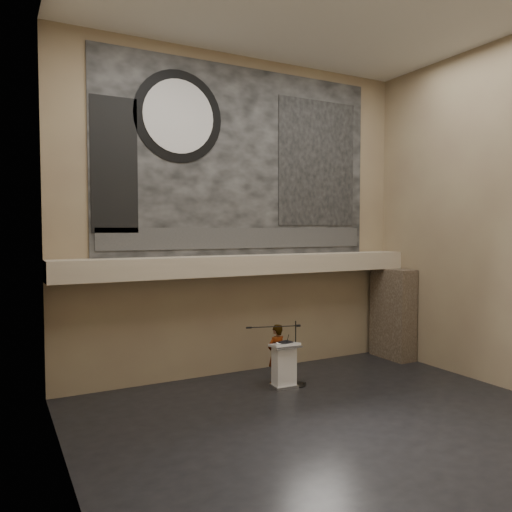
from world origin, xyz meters
TOP-DOWN VIEW (x-y plane):
  - floor at (0.00, 0.00)m, footprint 10.00×10.00m
  - wall_back at (0.00, 4.00)m, footprint 10.00×0.02m
  - wall_left at (-5.00, 0.00)m, footprint 0.02×8.00m
  - wall_right at (5.00, 0.00)m, footprint 0.02×8.00m
  - soffit at (0.00, 3.60)m, footprint 10.00×0.80m
  - sprinkler_left at (-1.60, 3.55)m, footprint 0.04×0.04m
  - sprinkler_right at (1.90, 3.55)m, footprint 0.04×0.04m
  - banner at (0.00, 3.97)m, footprint 8.00×0.05m
  - banner_text_strip at (0.00, 3.93)m, footprint 7.76×0.02m
  - banner_clock_rim at (-1.80, 3.93)m, footprint 2.30×0.02m
  - banner_clock_face at (-1.80, 3.91)m, footprint 1.84×0.02m
  - banner_building_print at (2.40, 3.93)m, footprint 2.60×0.02m
  - banner_brick_print at (-3.40, 3.93)m, footprint 1.10×0.02m
  - stone_pier at (4.65, 3.15)m, footprint 0.60×1.40m
  - lectern at (0.26, 2.22)m, footprint 0.69×0.52m
  - binder at (0.31, 2.23)m, footprint 0.36×0.32m
  - papers at (0.19, 2.21)m, footprint 0.30×0.36m
  - speaker_person at (0.27, 2.61)m, footprint 0.61×0.47m
  - mic_stand at (0.58, 2.28)m, footprint 1.47×0.62m

SIDE VIEW (x-z plane):
  - floor at x=0.00m, z-range 0.00..0.00m
  - mic_stand at x=0.58m, z-range -0.56..1.05m
  - lectern at x=0.26m, z-range -0.01..1.12m
  - speaker_person at x=0.27m, z-range 0.00..1.50m
  - papers at x=0.19m, z-range 1.10..1.10m
  - binder at x=0.31m, z-range 1.10..1.14m
  - stone_pier at x=4.65m, z-range 0.00..2.70m
  - sprinkler_left at x=-1.60m, z-range 2.64..2.70m
  - sprinkler_right at x=1.90m, z-range 2.64..2.70m
  - soffit at x=0.00m, z-range 2.70..3.20m
  - banner_text_strip at x=0.00m, z-range 3.38..3.93m
  - wall_back at x=0.00m, z-range 0.00..8.50m
  - wall_left at x=-5.00m, z-range 0.00..8.50m
  - wall_right at x=5.00m, z-range 0.00..8.50m
  - banner_brick_print at x=-3.40m, z-range 3.80..7.00m
  - banner at x=0.00m, z-range 3.20..8.20m
  - banner_building_print at x=2.40m, z-range 4.00..7.60m
  - banner_clock_rim at x=-1.80m, z-range 5.55..7.85m
  - banner_clock_face at x=-1.80m, z-range 5.78..7.62m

